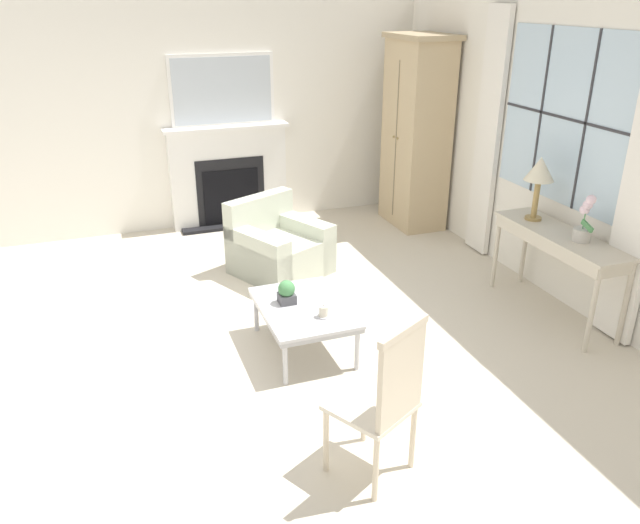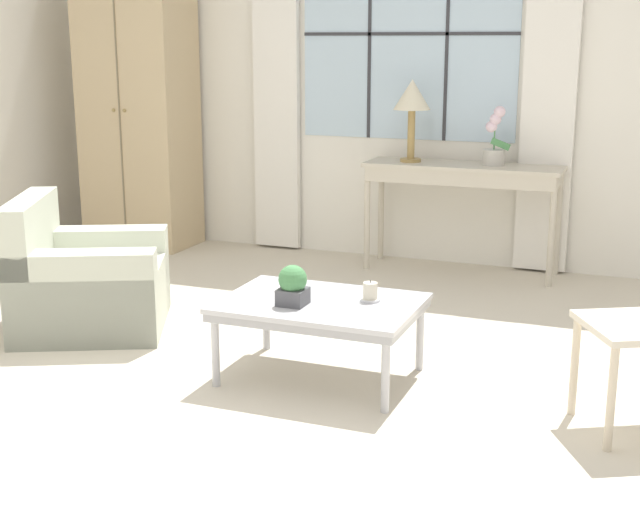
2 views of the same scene
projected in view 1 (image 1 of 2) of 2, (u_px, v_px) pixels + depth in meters
ground_plane at (250, 337)px, 5.39m from camera, size 14.00×14.00×0.00m
wall_back_windowed at (560, 150)px, 5.78m from camera, size 7.20×0.14×2.80m
wall_left at (232, 111)px, 7.63m from camera, size 0.06×7.20×2.80m
fireplace at (228, 169)px, 7.77m from camera, size 0.34×1.53×2.09m
armoire at (416, 133)px, 7.62m from camera, size 0.93×0.60×2.31m
console_table at (560, 243)px, 5.53m from camera, size 1.41×0.42×0.79m
table_lamp at (540, 172)px, 5.64m from camera, size 0.27×0.27×0.59m
potted_orchid at (584, 223)px, 5.25m from camera, size 0.19×0.15×0.42m
armchair_upholstered at (279, 249)px, 6.56m from camera, size 1.11×1.11×0.78m
side_chair_wooden at (386, 394)px, 3.61m from camera, size 0.60×0.60×1.08m
coffee_table at (304, 310)px, 5.08m from camera, size 0.97×0.69×0.40m
potted_plant_small at (287, 292)px, 5.07m from camera, size 0.14×0.14×0.20m
pillar_candle at (323, 312)px, 4.87m from camera, size 0.10×0.10×0.11m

